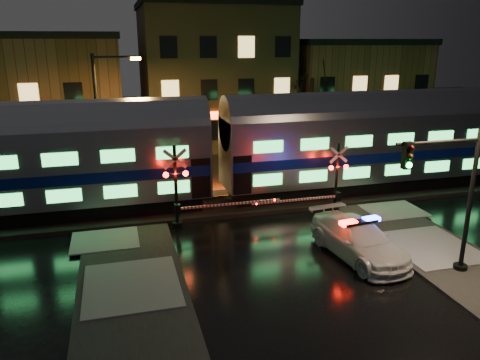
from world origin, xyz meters
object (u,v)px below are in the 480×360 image
(police_car, at_px, (358,240))
(crossing_signal_left, at_px, (184,195))
(crossing_signal_right, at_px, (331,186))
(streetlight, at_px, (103,115))
(traffic_light, at_px, (451,201))

(police_car, height_order, crossing_signal_left, crossing_signal_left)
(crossing_signal_right, relative_size, streetlight, 0.65)
(police_car, height_order, traffic_light, traffic_light)
(traffic_light, bearing_deg, crossing_signal_right, 114.31)
(police_car, xyz_separation_m, crossing_signal_right, (1.09, 5.07, 0.78))
(crossing_signal_right, height_order, crossing_signal_left, crossing_signal_left)
(police_car, relative_size, traffic_light, 0.96)
(police_car, distance_m, streetlight, 16.15)
(traffic_light, bearing_deg, police_car, 150.01)
(crossing_signal_left, relative_size, traffic_light, 1.02)
(crossing_signal_right, height_order, traffic_light, traffic_light)
(traffic_light, distance_m, streetlight, 19.08)
(police_car, relative_size, crossing_signal_left, 0.94)
(streetlight, bearing_deg, traffic_light, -47.96)
(crossing_signal_left, bearing_deg, streetlight, 118.45)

